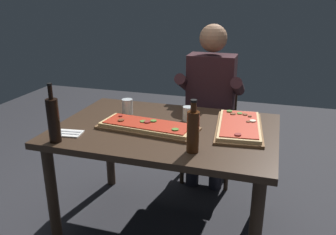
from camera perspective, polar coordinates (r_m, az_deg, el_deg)
name	(u,v)px	position (r m, az deg, el deg)	size (l,w,h in m)	color
ground_plane	(166,224)	(2.61, -0.34, -16.96)	(6.40, 6.40, 0.00)	#2D2D33
dining_table	(166,141)	(2.28, -0.37, -3.84)	(1.40, 0.96, 0.74)	#3D2B1E
pizza_rectangular_front	(148,126)	(2.21, -3.35, -1.46)	(0.66, 0.30, 0.05)	brown
pizza_rectangular_left	(239,126)	(2.25, 11.53, -1.39)	(0.34, 0.59, 0.05)	brown
wine_bottle_dark	(193,131)	(1.86, 4.10, -2.14)	(0.07, 0.07, 0.29)	#47230F
oil_bottle_amber	(53,119)	(2.09, -18.18, -0.30)	(0.07, 0.07, 0.35)	black
tumbler_near_camera	(188,114)	(2.36, 3.28, 0.49)	(0.07, 0.07, 0.10)	silver
tumbler_far_side	(127,107)	(2.50, -6.63, 1.65)	(0.08, 0.08, 0.11)	silver
napkin_cutlery_set	(67,133)	(2.23, -16.12, -2.47)	(0.19, 0.13, 0.01)	white
diner_chair	(211,122)	(3.08, 7.07, -0.78)	(0.44, 0.44, 0.87)	#3D2B1E
seated_diner	(210,98)	(2.89, 6.84, 3.19)	(0.53, 0.41, 1.33)	#23232D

